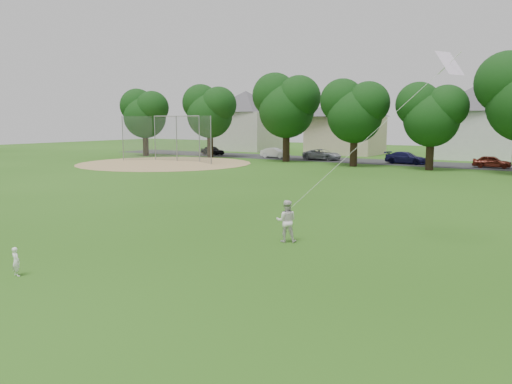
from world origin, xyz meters
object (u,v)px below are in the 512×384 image
Objects in this scene: kite at (364,141)px; baseball_backstop at (174,139)px; toddler at (16,262)px; older_boy at (286,221)px.

kite is 0.67× the size of baseball_backstop.
toddler is 11.75m from kite.
older_boy reaches higher than toddler.
toddler is 41.00m from baseball_backstop.
kite is (2.49, 1.07, 2.95)m from older_boy.
toddler is at bearing -54.09° from baseball_backstop.
toddler is 0.11× the size of kite.
older_boy is at bearing -156.79° from kite.
baseball_backstop is at bearing -51.17° from toddler.
older_boy is (4.50, 7.79, 0.35)m from toddler.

